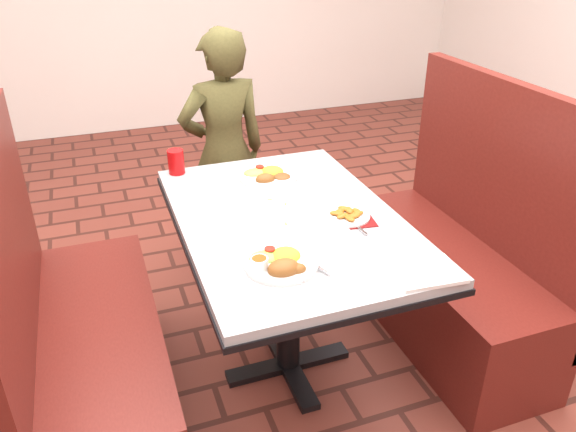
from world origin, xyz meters
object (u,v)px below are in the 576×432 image
Objects in this scene: plantain_plate at (347,215)px; diner_person at (224,153)px; dining_table at (288,238)px; booth_bench_right at (452,270)px; far_dinner_plate at (268,173)px; near_dinner_plate at (280,260)px; red_tumbler at (176,162)px; booth_bench_left at (85,351)px.

diner_person is at bearing 101.21° from plantain_plate.
booth_bench_right is (0.80, 0.00, -0.32)m from dining_table.
far_dinner_plate is 0.48m from plantain_plate.
far_dinner_plate is at bearing 154.50° from booth_bench_right.
near_dinner_plate is 1.40× the size of plantain_plate.
diner_person is 12.11× the size of red_tumbler.
near_dinner_plate is (-0.14, -0.32, 0.12)m from dining_table.
diner_person is (0.79, 0.97, 0.32)m from booth_bench_left.
plantain_plate is (-0.60, -0.09, 0.43)m from booth_bench_right.
plantain_plate is at bearing -50.65° from red_tumbler.
booth_bench_left is 1.60m from booth_bench_right.
booth_bench_left is at bearing 44.74° from diner_person.
diner_person reaches higher than booth_bench_right.
booth_bench_left is at bearing -156.61° from far_dinner_plate.
booth_bench_left reaches higher than plantain_plate.
plantain_plate is at bearing 33.88° from near_dinner_plate.
dining_table is at bearing 84.26° from diner_person.
red_tumbler is (-0.32, 0.55, 0.15)m from dining_table.
far_dinner_plate is 1.44× the size of plantain_plate.
dining_table is 0.38m from far_dinner_plate.
near_dinner_plate is 0.71m from far_dinner_plate.
near_dinner_plate is (0.65, -0.32, 0.45)m from booth_bench_left.
near_dinner_plate is 2.26× the size of red_tumbler.
far_dinner_plate is at bearing 110.04° from plantain_plate.
red_tumbler is at bearing 153.76° from booth_bench_right.
diner_person is at bearing 129.60° from booth_bench_right.
booth_bench_right is at bearing 0.00° from booth_bench_left.
dining_table is 0.97m from diner_person.
booth_bench_left and booth_bench_right have the same top height.
red_tumbler is (-1.12, 0.55, 0.47)m from booth_bench_right.
diner_person reaches higher than red_tumbler.
diner_person reaches higher than far_dinner_plate.
red_tumbler is at bearing 49.22° from booth_bench_left.
diner_person is 7.51× the size of plantain_plate.
near_dinner_plate is at bearing -104.96° from far_dinner_plate.
near_dinner_plate is at bearing -26.16° from booth_bench_left.
diner_person reaches higher than plantain_plate.
near_dinner_plate reaches higher than plantain_plate.
far_dinner_plate is (0.84, 0.36, 0.44)m from booth_bench_left.
booth_bench_right is 1.34m from red_tumbler.
far_dinner_plate is (-0.76, 0.36, 0.44)m from booth_bench_right.
booth_bench_right reaches higher than red_tumbler.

